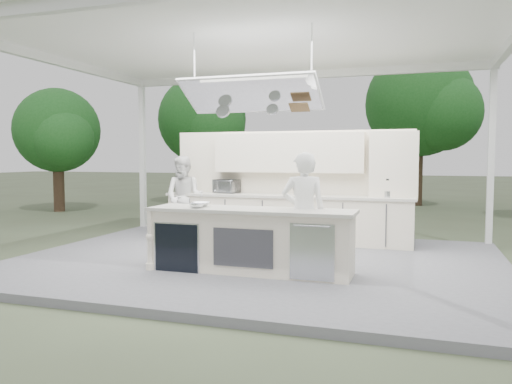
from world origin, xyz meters
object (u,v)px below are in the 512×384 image
(demo_island, at_px, (249,240))
(head_chef, at_px, (304,213))
(back_counter, at_px, (286,218))
(sous_chef, at_px, (185,197))

(demo_island, xyz_separation_m, head_chef, (0.78, 0.21, 0.42))
(back_counter, height_order, head_chef, head_chef)
(demo_island, xyz_separation_m, sous_chef, (-2.28, 2.46, 0.39))
(demo_island, distance_m, sous_chef, 3.38)
(head_chef, bearing_deg, sous_chef, -51.19)
(sous_chef, bearing_deg, head_chef, -42.21)
(head_chef, relative_size, sous_chef, 1.03)
(sous_chef, bearing_deg, demo_island, -53.02)
(demo_island, relative_size, sous_chef, 1.79)
(demo_island, xyz_separation_m, back_counter, (-0.18, 2.81, 0.00))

